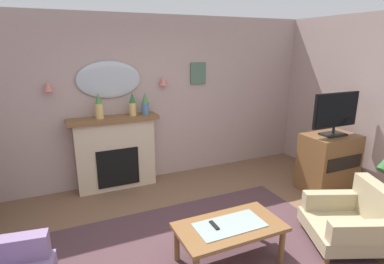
% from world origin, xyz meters
% --- Properties ---
extents(wall_back, '(7.02, 0.10, 2.68)m').
position_xyz_m(wall_back, '(0.00, 2.58, 1.34)').
color(wall_back, '#B29993').
rests_on(wall_back, ground).
extents(patterned_rug, '(3.20, 2.40, 0.01)m').
position_xyz_m(patterned_rug, '(0.00, 0.20, 0.01)').
color(patterned_rug, '#4C3338').
rests_on(patterned_rug, ground).
extents(fireplace, '(1.36, 0.36, 1.16)m').
position_xyz_m(fireplace, '(-0.54, 2.36, 0.57)').
color(fireplace, beige).
rests_on(fireplace, ground).
extents(mantel_vase_centre, '(0.12, 0.12, 0.38)m').
position_xyz_m(mantel_vase_centre, '(-0.74, 2.33, 1.33)').
color(mantel_vase_centre, tan).
rests_on(mantel_vase_centre, fireplace).
extents(mantel_vase_right, '(0.10, 0.10, 0.36)m').
position_xyz_m(mantel_vase_right, '(-0.24, 2.33, 1.34)').
color(mantel_vase_right, tan).
rests_on(mantel_vase_right, fireplace).
extents(mantel_vase_left, '(0.12, 0.12, 0.35)m').
position_xyz_m(mantel_vase_left, '(-0.04, 2.33, 1.32)').
color(mantel_vase_left, '#4C7093').
rests_on(mantel_vase_left, fireplace).
extents(wall_mirror, '(0.96, 0.06, 0.56)m').
position_xyz_m(wall_mirror, '(-0.54, 2.50, 1.71)').
color(wall_mirror, '#B2BCC6').
extents(wall_sconce_left, '(0.14, 0.14, 0.14)m').
position_xyz_m(wall_sconce_left, '(-1.39, 2.45, 1.66)').
color(wall_sconce_left, '#D17066').
extents(wall_sconce_right, '(0.14, 0.14, 0.14)m').
position_xyz_m(wall_sconce_right, '(0.31, 2.45, 1.66)').
color(wall_sconce_right, '#D17066').
extents(framed_picture, '(0.28, 0.03, 0.36)m').
position_xyz_m(framed_picture, '(0.96, 2.51, 1.75)').
color(framed_picture, '#4C6B56').
extents(coffee_table, '(1.10, 0.60, 0.45)m').
position_xyz_m(coffee_table, '(0.16, 0.05, 0.38)').
color(coffee_table, brown).
rests_on(coffee_table, ground).
extents(tv_remote, '(0.04, 0.16, 0.02)m').
position_xyz_m(tv_remote, '(0.01, 0.10, 0.45)').
color(tv_remote, black).
rests_on(tv_remote, coffee_table).
extents(armchair_beside_couch, '(1.07, 1.06, 0.71)m').
position_xyz_m(armchair_beside_couch, '(1.62, -0.25, 0.31)').
color(armchair_beside_couch, tan).
rests_on(armchair_beside_couch, ground).
extents(tv_cabinet, '(0.80, 0.57, 0.90)m').
position_xyz_m(tv_cabinet, '(2.46, 0.91, 0.45)').
color(tv_cabinet, brown).
rests_on(tv_cabinet, ground).
extents(tv_flatscreen, '(0.84, 0.24, 0.65)m').
position_xyz_m(tv_flatscreen, '(2.46, 0.89, 1.25)').
color(tv_flatscreen, black).
rests_on(tv_flatscreen, tv_cabinet).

